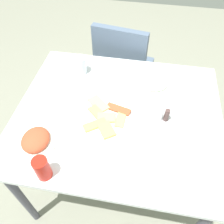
# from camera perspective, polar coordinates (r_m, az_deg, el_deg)

# --- Properties ---
(ground_plane) EXTENTS (6.00, 6.00, 0.00)m
(ground_plane) POSITION_cam_1_polar(r_m,az_deg,el_deg) (1.89, 1.03, -14.90)
(ground_plane) COLOR gray
(dining_table) EXTENTS (1.11, 0.95, 0.75)m
(dining_table) POSITION_cam_1_polar(r_m,az_deg,el_deg) (1.32, 1.42, -2.28)
(dining_table) COLOR white
(dining_table) RESTS_ON ground_plane
(dining_chair) EXTENTS (0.48, 0.48, 0.89)m
(dining_chair) POSITION_cam_1_polar(r_m,az_deg,el_deg) (1.94, 2.64, 11.11)
(dining_chair) COLOR slate
(dining_chair) RESTS_ON ground_plane
(pide_platter) EXTENTS (0.30, 0.31, 0.03)m
(pide_platter) POSITION_cam_1_polar(r_m,az_deg,el_deg) (1.22, -2.13, -1.70)
(pide_platter) COLOR white
(pide_platter) RESTS_ON dining_table
(salad_plate_greens) EXTENTS (0.20, 0.20, 0.06)m
(salad_plate_greens) POSITION_cam_1_polar(r_m,az_deg,el_deg) (1.18, -18.21, -6.61)
(salad_plate_greens) COLOR white
(salad_plate_greens) RESTS_ON dining_table
(salad_plate_rice) EXTENTS (0.21, 0.21, 0.05)m
(salad_plate_rice) POSITION_cam_1_polar(r_m,az_deg,el_deg) (1.42, 10.59, 6.95)
(salad_plate_rice) COLOR white
(salad_plate_rice) RESTS_ON dining_table
(soda_can) EXTENTS (0.08, 0.08, 0.12)m
(soda_can) POSITION_cam_1_polar(r_m,az_deg,el_deg) (1.05, -16.78, -13.10)
(soda_can) COLOR red
(soda_can) RESTS_ON dining_table
(drinking_glass) EXTENTS (0.08, 0.08, 0.11)m
(drinking_glass) POSITION_cam_1_polar(r_m,az_deg,el_deg) (1.48, -7.82, 11.35)
(drinking_glass) COLOR silver
(drinking_glass) RESTS_ON dining_table
(paper_napkin) EXTENTS (0.13, 0.13, 0.00)m
(paper_napkin) POSITION_cam_1_polar(r_m,az_deg,el_deg) (1.37, 20.71, 0.96)
(paper_napkin) COLOR white
(paper_napkin) RESTS_ON dining_table
(fork) EXTENTS (0.18, 0.04, 0.00)m
(fork) POSITION_cam_1_polar(r_m,az_deg,el_deg) (1.35, 20.81, 0.51)
(fork) COLOR silver
(fork) RESTS_ON paper_napkin
(spoon) EXTENTS (0.17, 0.02, 0.00)m
(spoon) POSITION_cam_1_polar(r_m,az_deg,el_deg) (1.38, 20.71, 1.62)
(spoon) COLOR silver
(spoon) RESTS_ON paper_napkin
(condiment_caddy) EXTENTS (0.09, 0.09, 0.09)m
(condiment_caddy) POSITION_cam_1_polar(r_m,az_deg,el_deg) (1.23, 12.41, -1.37)
(condiment_caddy) COLOR #B2B2B7
(condiment_caddy) RESTS_ON dining_table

